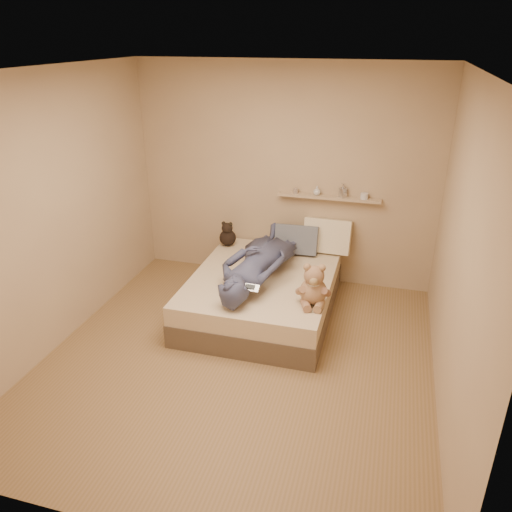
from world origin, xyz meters
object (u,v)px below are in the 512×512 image
(pillow_cream, at_px, (327,236))
(pillow_grey, at_px, (296,239))
(teddy_bear, at_px, (313,288))
(wall_shelf, at_px, (329,197))
(person, at_px, (259,260))
(bed, at_px, (263,293))
(game_console, at_px, (250,288))
(dark_plush, at_px, (228,235))

(pillow_cream, xyz_separation_m, pillow_grey, (-0.34, -0.14, -0.03))
(pillow_grey, bearing_deg, teddy_bear, -71.07)
(pillow_cream, xyz_separation_m, wall_shelf, (-0.02, 0.08, 0.45))
(pillow_cream, xyz_separation_m, person, (-0.60, -0.88, -0.00))
(pillow_grey, bearing_deg, bed, -108.07)
(teddy_bear, relative_size, pillow_grey, 0.87)
(game_console, height_order, pillow_cream, pillow_cream)
(teddy_bear, distance_m, pillow_cream, 1.31)
(bed, bearing_deg, person, -119.54)
(pillow_grey, bearing_deg, dark_plush, -179.42)
(game_console, xyz_separation_m, person, (-0.06, 0.55, 0.04))
(bed, xyz_separation_m, pillow_grey, (0.23, 0.69, 0.40))
(game_console, bearing_deg, bed, 92.92)
(game_console, bearing_deg, pillow_cream, 69.29)
(bed, relative_size, teddy_bear, 4.36)
(teddy_bear, distance_m, person, 0.78)
(dark_plush, relative_size, pillow_cream, 0.57)
(person, bearing_deg, bed, -112.83)
(bed, height_order, pillow_grey, pillow_grey)
(game_console, bearing_deg, wall_shelf, 70.95)
(dark_plush, bearing_deg, pillow_cream, 7.07)
(bed, bearing_deg, dark_plush, 132.75)
(person, height_order, wall_shelf, wall_shelf)
(person, distance_m, wall_shelf, 1.21)
(pillow_grey, bearing_deg, pillow_cream, 22.12)
(dark_plush, distance_m, person, 0.95)
(dark_plush, bearing_deg, pillow_grey, 0.58)
(game_console, bearing_deg, person, 96.20)
(wall_shelf, bearing_deg, game_console, -109.05)
(dark_plush, bearing_deg, wall_shelf, 10.93)
(game_console, relative_size, teddy_bear, 0.41)
(pillow_grey, xyz_separation_m, person, (-0.25, -0.74, 0.03))
(game_console, xyz_separation_m, teddy_bear, (0.60, 0.12, 0.02))
(bed, xyz_separation_m, teddy_bear, (0.63, -0.48, 0.41))
(person, bearing_deg, dark_plush, -43.91)
(game_console, height_order, wall_shelf, wall_shelf)
(bed, relative_size, wall_shelf, 1.58)
(pillow_cream, height_order, person, pillow_cream)
(person, bearing_deg, pillow_grey, -102.21)
(game_console, distance_m, pillow_cream, 1.53)
(game_console, height_order, person, person)
(person, bearing_deg, pillow_cream, -117.48)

